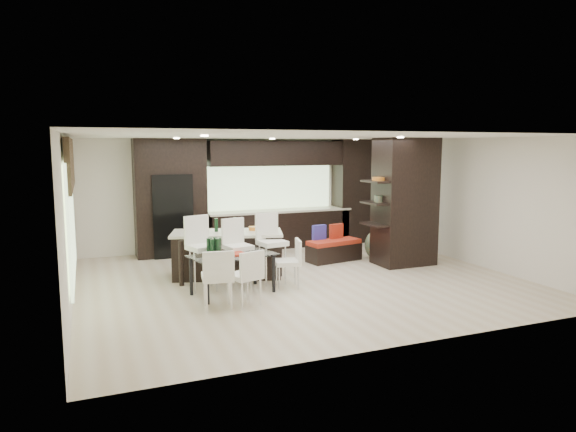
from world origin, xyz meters
name	(u,v)px	position (x,y,z in m)	size (l,w,h in m)	color
ground	(300,280)	(0.00, 0.00, 0.00)	(8.00, 8.00, 0.00)	beige
back_wall	(245,194)	(0.00, 3.50, 1.35)	(8.00, 0.02, 2.70)	white
left_wall	(68,221)	(-4.00, 0.00, 1.35)	(0.02, 7.00, 2.70)	white
right_wall	(470,201)	(4.00, 0.00, 1.35)	(0.02, 7.00, 2.70)	white
ceiling	(300,137)	(0.00, 0.00, 2.70)	(8.00, 7.00, 0.02)	white
window_left	(71,219)	(-3.96, 0.20, 1.35)	(0.04, 3.20, 1.90)	#B2D199
window_back	(268,185)	(0.60, 3.46, 1.55)	(3.40, 0.04, 1.20)	#B2D199
stone_accent	(70,163)	(-3.93, 0.20, 2.25)	(0.08, 3.00, 0.80)	brown
ceiling_spots	(295,138)	(0.00, 0.25, 2.68)	(4.00, 3.00, 0.02)	white
back_cabinetry	(268,194)	(0.50, 3.17, 1.35)	(6.80, 0.68, 2.70)	black
refrigerator	(171,215)	(-1.90, 3.12, 0.95)	(0.90, 0.68, 1.90)	black
partition_column	(405,202)	(2.60, 0.40, 1.35)	(1.20, 0.80, 2.70)	black
kitchen_island	(227,254)	(-1.21, 0.76, 0.44)	(2.11, 0.91, 0.88)	black
stool_left	(203,261)	(-1.86, -0.03, 0.53)	(0.47, 0.47, 1.06)	white
stool_mid	(238,259)	(-1.21, -0.01, 0.50)	(0.44, 0.44, 0.99)	white
stool_right	(272,255)	(-0.56, -0.02, 0.52)	(0.46, 0.46, 1.04)	white
bench	(334,250)	(1.34, 1.21, 0.24)	(1.23, 0.47, 0.47)	black
floor_vase	(376,231)	(2.30, 1.06, 0.64)	(0.47, 0.47, 1.28)	#4D573F
dining_table	(233,274)	(-1.43, -0.43, 0.34)	(1.42, 0.80, 0.68)	white
chair_near	(245,280)	(-1.43, -1.13, 0.42)	(0.45, 0.45, 0.84)	white
chair_far	(218,281)	(-1.87, -1.14, 0.44)	(0.48, 0.48, 0.88)	white
chair_end	(287,266)	(-0.42, -0.43, 0.40)	(0.44, 0.44, 0.81)	white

